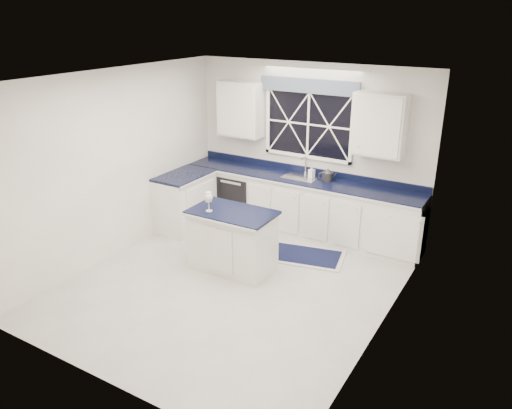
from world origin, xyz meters
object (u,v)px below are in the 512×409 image
Objects in this scene: island at (233,240)px; wine_glass at (209,198)px; kettle at (327,175)px; soap_bottle at (312,171)px; dishwasher at (242,196)px; faucet at (305,165)px.

wine_glass reaches higher than island.
soap_bottle is at bearing 145.54° from kettle.
dishwasher is 3.01× the size of wine_glass.
wine_glass is at bearing -71.42° from dishwasher.
island is at bearing -97.47° from faucet.
faucet is 1.11× the size of wine_glass.
faucet reaches higher than soap_bottle.
dishwasher is at bearing 157.94° from kettle.
dishwasher is at bearing -174.48° from soap_bottle.
soap_bottle is at bearing 5.52° from dishwasher.
kettle is (0.45, -0.12, -0.07)m from faucet.
wine_glass is (-0.96, -1.82, 0.03)m from kettle.
soap_bottle reaches higher than island.
wine_glass is (-0.51, -1.95, -0.04)m from faucet.
kettle is at bearing 67.12° from island.
wine_glass reaches higher than dishwasher.
faucet is 1.93m from island.
dishwasher is 3.09× the size of kettle.
kettle is at bearing 62.34° from wine_glass.
wine_glass reaches higher than soap_bottle.
wine_glass is (0.59, -1.75, 0.65)m from dishwasher.
dishwasher is 1.40m from soap_bottle.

